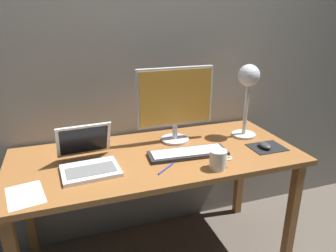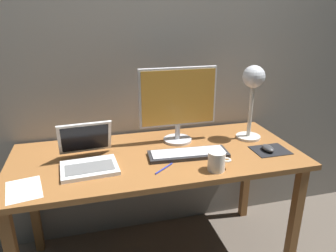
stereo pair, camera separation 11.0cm
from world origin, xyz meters
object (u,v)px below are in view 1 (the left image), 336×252
(laptop, at_px, (87,156))
(coffee_mug, at_px, (218,160))
(monitor, at_px, (175,101))
(mouse, at_px, (265,145))
(pen, at_px, (166,169))
(keyboard_main, at_px, (188,153))
(desk_lamp, at_px, (248,85))

(laptop, height_order, coffee_mug, laptop)
(monitor, height_order, laptop, monitor)
(mouse, height_order, pen, mouse)
(keyboard_main, distance_m, pen, 0.21)
(monitor, distance_m, keyboard_main, 0.33)
(laptop, height_order, pen, laptop)
(mouse, xyz_separation_m, pen, (-0.62, -0.06, -0.02))
(mouse, xyz_separation_m, coffee_mug, (-0.37, -0.13, 0.03))
(monitor, bearing_deg, desk_lamp, -8.49)
(laptop, bearing_deg, monitor, 18.07)
(keyboard_main, relative_size, desk_lamp, 0.98)
(mouse, relative_size, coffee_mug, 0.79)
(pen, bearing_deg, desk_lamp, 23.70)
(monitor, distance_m, mouse, 0.58)
(keyboard_main, bearing_deg, laptop, 175.39)
(desk_lamp, height_order, pen, desk_lamp)
(monitor, relative_size, pen, 3.33)
(monitor, height_order, pen, monitor)
(keyboard_main, relative_size, laptop, 1.37)
(desk_lamp, bearing_deg, coffee_mug, -136.41)
(desk_lamp, bearing_deg, laptop, -173.65)
(coffee_mug, bearing_deg, monitor, 101.18)
(laptop, relative_size, mouse, 3.42)
(coffee_mug, bearing_deg, mouse, 19.65)
(monitor, xyz_separation_m, laptop, (-0.54, -0.18, -0.20))
(keyboard_main, xyz_separation_m, desk_lamp, (0.45, 0.15, 0.32))
(laptop, distance_m, pen, 0.41)
(laptop, xyz_separation_m, desk_lamp, (0.98, 0.11, 0.27))
(laptop, distance_m, coffee_mug, 0.66)
(desk_lamp, height_order, mouse, desk_lamp)
(laptop, height_order, mouse, laptop)
(desk_lamp, bearing_deg, mouse, -88.08)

